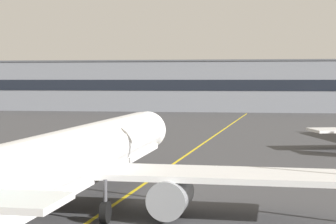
% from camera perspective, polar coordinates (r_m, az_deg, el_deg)
% --- Properties ---
extents(taxiway_centreline, '(13.38, 179.55, 0.01)m').
position_cam_1_polar(taxiway_centreline, '(56.14, 0.19, -5.38)').
color(taxiway_centreline, yellow).
rests_on(taxiway_centreline, ground).
extents(airliner_foreground, '(32.18, 41.50, 11.65)m').
position_cam_1_polar(airliner_foreground, '(36.40, -9.31, -4.74)').
color(airliner_foreground, white).
rests_on(airliner_foreground, ground).
extents(safety_cone_by_nose_gear, '(0.44, 0.44, 0.55)m').
position_cam_1_polar(safety_cone_by_nose_gear, '(53.15, -3.23, -5.59)').
color(safety_cone_by_nose_gear, orange).
rests_on(safety_cone_by_nose_gear, ground).
extents(terminal_building, '(128.72, 12.40, 13.58)m').
position_cam_1_polar(terminal_building, '(154.94, 4.31, 2.60)').
color(terminal_building, gray).
rests_on(terminal_building, ground).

